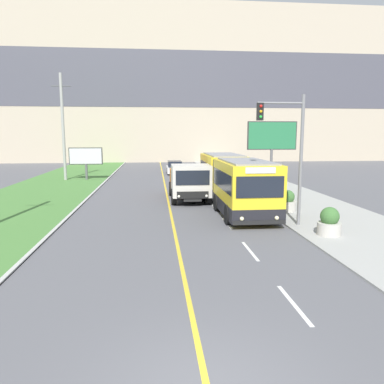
# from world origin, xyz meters

# --- Properties ---
(lane_marking_centre) EXTENTS (2.88, 140.00, 0.01)m
(lane_marking_centre) POSITION_xyz_m (0.29, 1.06, 0.00)
(lane_marking_centre) COLOR gold
(lane_marking_centre) RESTS_ON ground_plane
(apartment_block_background) EXTENTS (80.00, 8.04, 24.91)m
(apartment_block_background) POSITION_xyz_m (0.00, 58.69, 12.46)
(apartment_block_background) COLOR #BCAD93
(apartment_block_background) RESTS_ON ground_plane
(city_bus) EXTENTS (2.72, 12.38, 3.08)m
(city_bus) POSITION_xyz_m (3.96, 16.97, 1.57)
(city_bus) COLOR yellow
(city_bus) RESTS_ON ground_plane
(dump_truck) EXTENTS (2.55, 6.28, 2.53)m
(dump_truck) POSITION_xyz_m (1.43, 18.73, 1.28)
(dump_truck) COLOR black
(dump_truck) RESTS_ON ground_plane
(car_distant) EXTENTS (1.80, 4.30, 1.45)m
(car_distant) POSITION_xyz_m (1.40, 36.87, 0.69)
(car_distant) COLOR silver
(car_distant) RESTS_ON ground_plane
(utility_pole_far) EXTENTS (1.80, 0.28, 10.22)m
(utility_pole_far) POSITION_xyz_m (-9.64, 31.84, 5.17)
(utility_pole_far) COLOR #9E9E99
(utility_pole_far) RESTS_ON ground_plane
(traffic_light_mast) EXTENTS (2.28, 0.32, 6.29)m
(traffic_light_mast) POSITION_xyz_m (5.46, 11.42, 3.99)
(traffic_light_mast) COLOR slate
(traffic_light_mast) RESTS_ON ground_plane
(billboard_large) EXTENTS (4.54, 0.24, 5.63)m
(billboard_large) POSITION_xyz_m (9.76, 27.56, 4.16)
(billboard_large) COLOR #59595B
(billboard_large) RESTS_ON ground_plane
(billboard_small) EXTENTS (3.23, 0.24, 3.18)m
(billboard_small) POSITION_xyz_m (-7.61, 31.88, 2.24)
(billboard_small) COLOR #59595B
(billboard_small) RESTS_ON ground_plane
(planter_round_near) EXTENTS (1.03, 1.03, 1.24)m
(planter_round_near) POSITION_xyz_m (6.71, 9.47, 0.63)
(planter_round_near) COLOR #B7B2A8
(planter_round_near) RESTS_ON sidewalk_right
(planter_round_second) EXTENTS (0.96, 0.96, 1.21)m
(planter_round_second) POSITION_xyz_m (6.73, 14.72, 0.62)
(planter_round_second) COLOR #B7B2A8
(planter_round_second) RESTS_ON sidewalk_right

